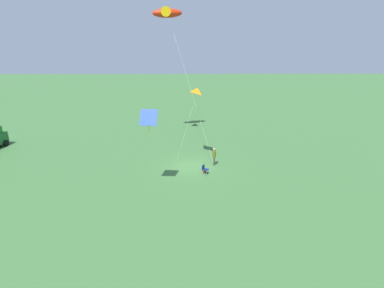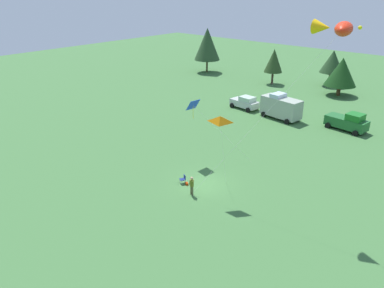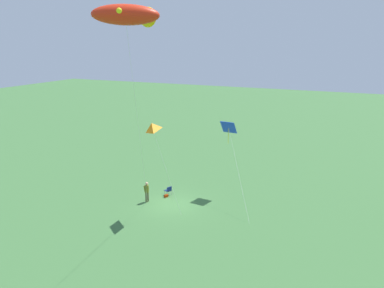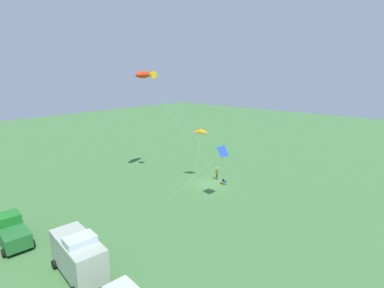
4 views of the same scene
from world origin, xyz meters
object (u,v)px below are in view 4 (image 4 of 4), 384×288
(person_kite_flyer, at_px, (217,172))
(kite_large_fish, at_px, (145,75))
(truck_green_flatbed, at_px, (12,231))
(folding_chair, at_px, (224,181))
(kite_delta_orange, at_px, (201,131))
(backpack_on_grass, at_px, (222,183))
(kite_diamond_blue, at_px, (222,152))
(van_motorhome_grey, at_px, (78,255))

(person_kite_flyer, bearing_deg, kite_large_fish, 132.04)
(person_kite_flyer, xyz_separation_m, truck_green_flatbed, (4.14, 24.38, 0.08))
(folding_chair, xyz_separation_m, truck_green_flatbed, (6.06, 23.38, 0.61))
(kite_large_fish, bearing_deg, kite_delta_orange, -156.23)
(person_kite_flyer, xyz_separation_m, backpack_on_grass, (-1.50, 1.00, -0.91))
(kite_large_fish, distance_m, kite_delta_orange, 10.66)
(person_kite_flyer, bearing_deg, kite_diamond_blue, -126.34)
(person_kite_flyer, xyz_separation_m, van_motorhome_grey, (-4.30, 22.80, 0.62))
(person_kite_flyer, distance_m, van_motorhome_grey, 23.21)
(folding_chair, xyz_separation_m, kite_diamond_blue, (-2.66, 4.44, 5.32))
(van_motorhome_grey, xyz_separation_m, kite_delta_orange, (5.91, -21.21, 5.24))
(kite_diamond_blue, bearing_deg, backpack_on_grass, -55.32)
(truck_green_flatbed, height_order, kite_delta_orange, kite_delta_orange)
(truck_green_flatbed, bearing_deg, person_kite_flyer, -92.96)
(folding_chair, bearing_deg, backpack_on_grass, 116.83)
(folding_chair, distance_m, kite_diamond_blue, 7.42)
(folding_chair, relative_size, backpack_on_grass, 2.56)
(backpack_on_grass, bearing_deg, kite_delta_orange, 10.82)
(kite_delta_orange, bearing_deg, truck_green_flatbed, 83.66)
(folding_chair, distance_m, backpack_on_grass, 0.57)
(folding_chair, xyz_separation_m, backpack_on_grass, (0.42, -0.01, -0.38))
(folding_chair, bearing_deg, van_motorhome_grey, -145.66)
(backpack_on_grass, distance_m, van_motorhome_grey, 22.04)
(backpack_on_grass, xyz_separation_m, kite_diamond_blue, (-3.08, 4.45, 5.69))
(folding_chair, height_order, van_motorhome_grey, van_motorhome_grey)
(kite_delta_orange, distance_m, kite_diamond_blue, 7.37)
(backpack_on_grass, relative_size, kite_diamond_blue, 0.05)
(person_kite_flyer, xyz_separation_m, kite_delta_orange, (1.61, 1.59, 5.86))
(folding_chair, relative_size, kite_diamond_blue, 0.13)
(folding_chair, relative_size, kite_delta_orange, 0.11)
(kite_large_fish, distance_m, kite_diamond_blue, 15.75)
(truck_green_flatbed, bearing_deg, van_motorhome_grey, -162.70)
(kite_large_fish, relative_size, kite_diamond_blue, 2.28)
(person_kite_flyer, bearing_deg, kite_delta_orange, 148.26)
(kite_diamond_blue, bearing_deg, folding_chair, -59.12)
(person_kite_flyer, height_order, kite_delta_orange, kite_delta_orange)
(van_motorhome_grey, xyz_separation_m, kite_diamond_blue, (-0.28, -17.35, 4.16))
(person_kite_flyer, relative_size, kite_diamond_blue, 0.27)
(person_kite_flyer, height_order, van_motorhome_grey, van_motorhome_grey)
(van_motorhome_grey, relative_size, kite_diamond_blue, 0.88)
(person_kite_flyer, height_order, kite_large_fish, kite_large_fish)
(backpack_on_grass, xyz_separation_m, truck_green_flatbed, (5.64, 23.39, 0.99))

